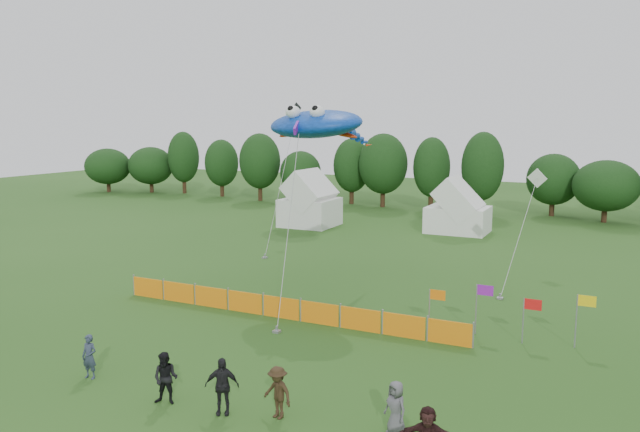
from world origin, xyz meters
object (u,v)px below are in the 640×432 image
at_px(tent_right, 458,211).
at_px(spectator_a, 89,357).
at_px(tent_left, 310,203).
at_px(spectator_e, 396,408).
at_px(spectator_b, 166,378).
at_px(spectator_d, 222,386).
at_px(barrier_fence, 281,308).
at_px(stingray_kite, 319,124).
at_px(spectator_c, 278,392).

relative_size(tent_right, spectator_a, 3.08).
xyz_separation_m(tent_right, spectator_a, (-4.66, -35.29, -0.96)).
height_order(tent_left, spectator_e, tent_left).
height_order(spectator_a, spectator_b, spectator_b).
bearing_deg(spectator_d, tent_right, 66.12).
distance_m(barrier_fence, stingray_kite, 9.91).
xyz_separation_m(barrier_fence, stingray_kite, (-0.51, 5.13, 8.46)).
bearing_deg(tent_left, tent_right, 11.05).
bearing_deg(spectator_c, tent_left, 130.22).
distance_m(spectator_b, spectator_c, 3.84).
height_order(spectator_c, stingray_kite, stingray_kite).
bearing_deg(spectator_e, stingray_kite, 151.92).
xyz_separation_m(spectator_b, spectator_d, (2.05, 0.22, 0.05)).
bearing_deg(spectator_c, barrier_fence, 133.85).
relative_size(spectator_b, spectator_c, 1.04).
height_order(barrier_fence, spectator_c, spectator_c).
distance_m(tent_right, spectator_e, 34.94).
bearing_deg(tent_left, stingray_kite, -61.65).
bearing_deg(spectator_e, tent_left, 148.59).
relative_size(tent_left, spectator_b, 2.59).
distance_m(tent_left, spectator_c, 36.00).
bearing_deg(spectator_a, stingray_kite, 74.82).
xyz_separation_m(barrier_fence, spectator_a, (-2.74, -9.03, 0.31)).
bearing_deg(spectator_b, tent_left, 92.68).
distance_m(spectator_b, stingray_kite, 16.74).
bearing_deg(tent_right, spectator_b, -91.38).
bearing_deg(stingray_kite, spectator_c, -68.93).
relative_size(tent_right, stingray_kite, 0.35).
bearing_deg(spectator_c, spectator_b, -154.09).
xyz_separation_m(spectator_d, stingray_kite, (-3.62, 14.36, 8.04)).
bearing_deg(barrier_fence, spectator_b, -83.61).
relative_size(spectator_a, spectator_d, 0.88).
bearing_deg(spectator_d, spectator_c, -9.01).
bearing_deg(tent_right, spectator_e, -79.22).
distance_m(barrier_fence, spectator_e, 11.67).
height_order(spectator_b, spectator_e, spectator_b).
distance_m(tent_right, spectator_b, 35.72).
xyz_separation_m(barrier_fence, spectator_b, (1.06, -9.44, 0.37)).
distance_m(barrier_fence, spectator_b, 9.50).
height_order(spectator_b, spectator_d, spectator_d).
height_order(tent_right, stingray_kite, stingray_kite).
relative_size(spectator_c, spectator_e, 1.03).
bearing_deg(stingray_kite, spectator_b, -83.86).
height_order(tent_left, spectator_b, tent_left).
relative_size(tent_left, spectator_a, 2.78).
distance_m(spectator_c, spectator_d, 1.79).
xyz_separation_m(spectator_c, spectator_e, (3.62, 0.65, -0.02)).
distance_m(spectator_a, spectator_d, 5.85).
xyz_separation_m(spectator_a, spectator_b, (3.80, -0.41, 0.06)).
distance_m(tent_right, spectator_a, 35.61).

